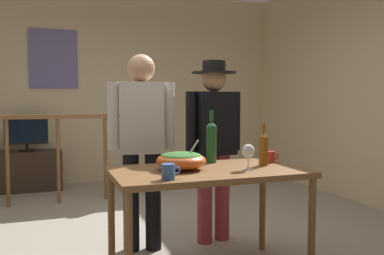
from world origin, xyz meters
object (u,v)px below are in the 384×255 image
object	(u,v)px
tv_console	(28,171)
wine_bottle_green	(211,141)
person_standing_right	(214,137)
mug_red	(270,157)
framed_picture	(53,59)
wine_glass	(248,152)
flat_screen_tv	(26,132)
person_standing_left	(142,137)
wine_bottle_amber	(263,148)
mug_blue	(169,172)
serving_table	(208,180)
salad_bowl	(181,160)
stair_railing	(75,146)

from	to	relation	value
tv_console	wine_bottle_green	size ratio (longest dim) A/B	2.26
person_standing_right	mug_red	bearing A→B (deg)	104.12
person_standing_right	framed_picture	bearing A→B (deg)	-77.20
framed_picture	wine_glass	bearing A→B (deg)	-72.56
flat_screen_tv	person_standing_left	distance (m)	2.86
wine_bottle_amber	framed_picture	bearing A→B (deg)	110.63
wine_bottle_amber	person_standing_right	size ratio (longest dim) A/B	0.20
wine_bottle_green	person_standing_left	xyz separation A→B (m)	(-0.45, 0.39, 0.01)
framed_picture	mug_red	xyz separation A→B (m)	(1.49, -3.54, -1.02)
wine_glass	mug_blue	bearing A→B (deg)	-166.19
tv_console	serving_table	world-z (taller)	serving_table
serving_table	wine_bottle_amber	xyz separation A→B (m)	(0.44, 0.01, 0.20)
salad_bowl	wine_glass	xyz separation A→B (m)	(0.43, -0.16, 0.05)
tv_console	person_standing_left	size ratio (longest dim) A/B	0.56
wine_bottle_amber	person_standing_right	xyz separation A→B (m)	(-0.12, 0.64, 0.03)
framed_picture	tv_console	size ratio (longest dim) A/B	0.94
wine_bottle_green	mug_red	bearing A→B (deg)	-20.04
wine_bottle_green	person_standing_left	size ratio (longest dim) A/B	0.25
mug_blue	person_standing_right	distance (m)	1.14
person_standing_left	person_standing_right	world-z (taller)	person_standing_left
wine_bottle_green	wine_bottle_amber	size ratio (longest dim) A/B	1.30
flat_screen_tv	wine_bottle_green	size ratio (longest dim) A/B	1.39
framed_picture	person_standing_right	size ratio (longest dim) A/B	0.54
person_standing_right	person_standing_left	bearing A→B (deg)	-9.79
framed_picture	wine_bottle_amber	bearing A→B (deg)	-69.37
serving_table	wine_glass	xyz separation A→B (m)	(0.25, -0.11, 0.20)
tv_console	flat_screen_tv	world-z (taller)	flat_screen_tv
stair_railing	tv_console	xyz separation A→B (m)	(-0.58, 0.87, -0.42)
tv_console	serving_table	distance (m)	3.64
wine_glass	person_standing_right	xyz separation A→B (m)	(0.07, 0.77, 0.04)
mug_red	person_standing_right	size ratio (longest dim) A/B	0.07
serving_table	person_standing_left	bearing A→B (deg)	115.76
tv_console	mug_blue	world-z (taller)	mug_blue
wine_bottle_green	mug_red	distance (m)	0.46
wine_bottle_amber	salad_bowl	bearing A→B (deg)	176.85
flat_screen_tv	salad_bowl	size ratio (longest dim) A/B	1.62
framed_picture	wine_bottle_green	distance (m)	3.67
wine_glass	wine_bottle_amber	xyz separation A→B (m)	(0.19, 0.12, 0.00)
wine_bottle_amber	mug_blue	distance (m)	0.85
mug_red	person_standing_right	xyz separation A→B (m)	(-0.24, 0.54, 0.12)
tv_console	person_standing_left	distance (m)	2.96
tv_console	wine_bottle_green	xyz separation A→B (m)	(1.44, -3.10, 0.65)
stair_railing	wine_bottle_amber	world-z (taller)	stair_railing
wine_glass	mug_blue	xyz separation A→B (m)	(-0.61, -0.15, -0.07)
stair_railing	mug_blue	distance (m)	2.79
tv_console	wine_bottle_green	distance (m)	3.48
mug_red	person_standing_left	xyz separation A→B (m)	(-0.87, 0.54, 0.13)
person_standing_right	flat_screen_tv	bearing A→B (deg)	-68.62
mug_red	mug_blue	bearing A→B (deg)	-157.53
framed_picture	wine_bottle_green	world-z (taller)	framed_picture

